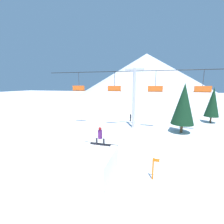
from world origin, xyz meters
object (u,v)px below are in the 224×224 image
at_px(snow_ramp, 93,164).
at_px(pine_tree_near, 184,104).
at_px(snowboarder, 100,136).
at_px(trail_marker, 153,168).
at_px(distant_skier, 131,117).

xyz_separation_m(snow_ramp, pine_tree_near, (7.01, 10.94, 2.76)).
relative_size(snowboarder, trail_marker, 1.08).
xyz_separation_m(pine_tree_near, distant_skier, (-6.84, 4.09, -2.87)).
relative_size(trail_marker, distant_skier, 1.15).
distance_m(snowboarder, trail_marker, 4.05).
bearing_deg(snowboarder, pine_tree_near, 54.08).
height_order(snowboarder, trail_marker, snowboarder).
relative_size(snow_ramp, distant_skier, 2.61).
bearing_deg(snow_ramp, trail_marker, 8.45).
distance_m(pine_tree_near, trail_marker, 11.23).
bearing_deg(snowboarder, trail_marker, -11.52).
relative_size(snow_ramp, trail_marker, 2.26).
distance_m(snow_ramp, distant_skier, 15.03).
height_order(snow_ramp, snowboarder, snowboarder).
bearing_deg(pine_tree_near, snow_ramp, -122.65).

